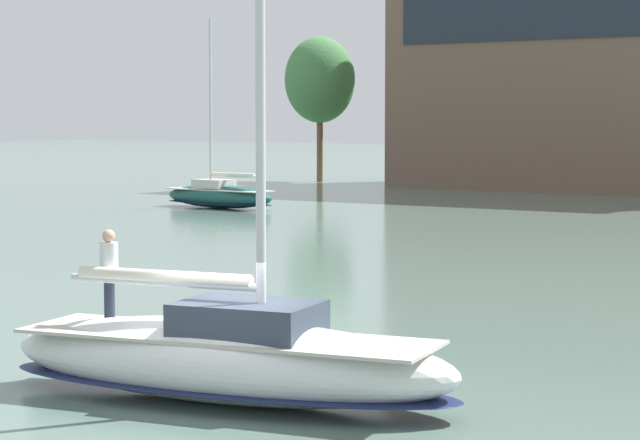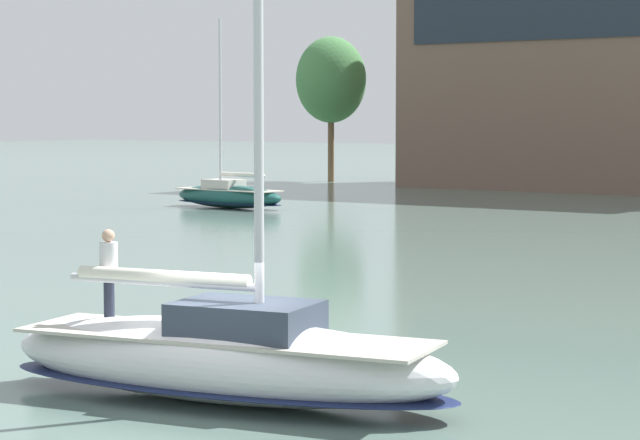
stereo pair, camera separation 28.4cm
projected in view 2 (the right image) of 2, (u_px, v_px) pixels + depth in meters
The scene contains 5 objects.
ground_plane at pixel (225, 401), 21.98m from camera, with size 400.00×400.00×0.00m, color slate.
waterfront_building at pixel (640, 28), 87.14m from camera, with size 32.30×15.68×22.57m.
tree_shore_left at pixel (331, 80), 98.52m from camera, with size 5.58×5.58×11.48m.
sailboat_main at pixel (225, 356), 21.91m from camera, with size 8.97×3.94×11.93m.
sailboat_moored_mid_channel at pixel (228, 195), 69.69m from camera, with size 7.81×2.80×10.53m.
Camera 2 is at (13.51, -17.00, 4.97)m, focal length 70.00 mm.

